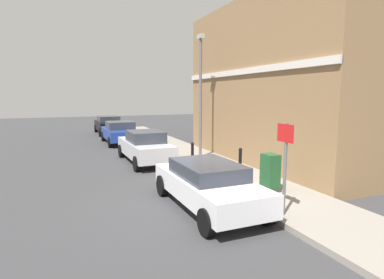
% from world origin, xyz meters
% --- Properties ---
extents(ground, '(80.00, 80.00, 0.00)m').
position_xyz_m(ground, '(0.00, 0.00, 0.00)').
color(ground, '#38383A').
extents(sidewalk, '(2.53, 30.00, 0.15)m').
position_xyz_m(sidewalk, '(1.93, 6.00, 0.07)').
color(sidewalk, gray).
rests_on(sidewalk, ground).
extents(corner_building, '(6.77, 10.71, 7.20)m').
position_xyz_m(corner_building, '(6.53, 3.36, 3.60)').
color(corner_building, olive).
rests_on(corner_building, ground).
extents(car_white, '(1.88, 4.29, 1.29)m').
position_xyz_m(car_white, '(-0.39, -1.03, 0.70)').
color(car_white, silver).
rests_on(car_white, ground).
extents(car_silver, '(1.86, 4.41, 1.48)m').
position_xyz_m(car_silver, '(-0.51, 5.57, 0.76)').
color(car_silver, '#B7B7BC').
rests_on(car_silver, ground).
extents(car_blue, '(2.00, 4.12, 1.43)m').
position_xyz_m(car_blue, '(-0.57, 11.94, 0.74)').
color(car_blue, navy).
rests_on(car_blue, ground).
extents(car_black, '(1.92, 4.24, 1.45)m').
position_xyz_m(car_black, '(-0.54, 17.54, 0.77)').
color(car_black, black).
rests_on(car_black, ground).
extents(utility_cabinet, '(0.46, 0.61, 1.15)m').
position_xyz_m(utility_cabinet, '(1.91, -0.68, 0.68)').
color(utility_cabinet, '#1E4C28').
rests_on(utility_cabinet, sidewalk).
extents(bollard_near_cabinet, '(0.14, 0.14, 1.04)m').
position_xyz_m(bollard_near_cabinet, '(2.01, 1.29, 0.70)').
color(bollard_near_cabinet, black).
rests_on(bollard_near_cabinet, sidewalk).
extents(bollard_far_kerb, '(0.14, 0.14, 1.04)m').
position_xyz_m(bollard_far_kerb, '(0.92, 3.27, 0.70)').
color(bollard_far_kerb, black).
rests_on(bollard_far_kerb, sidewalk).
extents(street_sign, '(0.08, 0.60, 2.30)m').
position_xyz_m(street_sign, '(0.98, -2.53, 1.66)').
color(street_sign, '#59595B').
rests_on(street_sign, sidewalk).
extents(lamppost, '(0.20, 0.44, 5.72)m').
position_xyz_m(lamppost, '(2.09, 5.13, 3.30)').
color(lamppost, '#59595B').
rests_on(lamppost, sidewalk).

